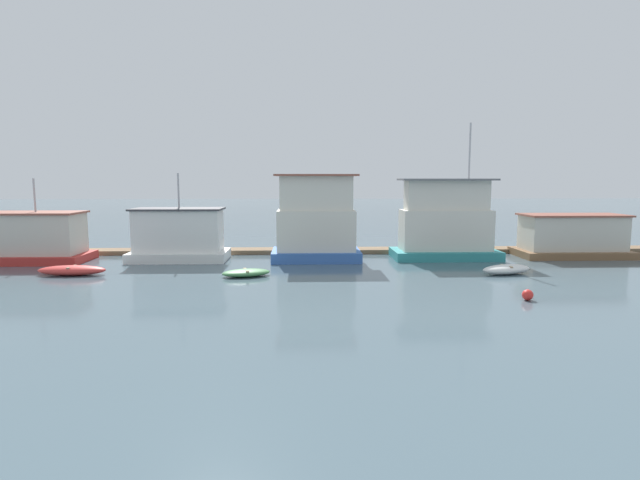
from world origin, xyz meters
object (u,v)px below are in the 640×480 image
dinghy_red (72,270)px  dinghy_green (246,273)px  houseboat_teal (445,224)px  dinghy_white (506,269)px  houseboat_blue (316,221)px  houseboat_brown (572,237)px  buoy_red (528,295)px  houseboat_white (179,236)px  houseboat_red (31,238)px

dinghy_red → dinghy_green: size_ratio=1.28×
houseboat_teal → dinghy_white: bearing=-71.4°
dinghy_red → houseboat_blue: bearing=19.4°
houseboat_teal → houseboat_brown: bearing=3.2°
houseboat_brown → buoy_red: size_ratio=15.38×
dinghy_red → houseboat_teal: bearing=12.9°
houseboat_white → dinghy_red: 6.91m
houseboat_white → dinghy_green: (4.93, -5.56, -1.39)m
dinghy_white → houseboat_red: bearing=169.9°
houseboat_teal → dinghy_red: bearing=-167.1°
houseboat_teal → houseboat_blue: bearing=-178.0°
buoy_red → houseboat_white: bearing=147.4°
houseboat_brown → dinghy_red: bearing=-169.8°
dinghy_white → houseboat_brown: bearing=41.1°
dinghy_red → dinghy_white: dinghy_red is taller
houseboat_brown → dinghy_red: (-30.98, -5.58, -1.09)m
houseboat_red → dinghy_green: houseboat_red is taller
houseboat_teal → houseboat_brown: size_ratio=1.21×
houseboat_teal → houseboat_brown: (8.85, 0.50, -0.91)m
houseboat_white → dinghy_red: houseboat_white is taller
houseboat_red → houseboat_brown: (35.54, 0.98, -0.15)m
houseboat_red → houseboat_white: 9.25m
houseboat_white → houseboat_teal: 17.46m
dinghy_green → buoy_red: 14.14m
dinghy_white → houseboat_white: bearing=164.4°
houseboat_blue → houseboat_teal: houseboat_teal is taller
houseboat_red → dinghy_white: bearing=-10.1°
buoy_red → houseboat_red: bearing=157.7°
dinghy_green → houseboat_red: bearing=159.6°
houseboat_white → buoy_red: houseboat_white is taller
dinghy_white → houseboat_blue: bearing=153.2°
dinghy_red → dinghy_white: 24.02m
houseboat_blue → dinghy_white: bearing=-26.8°
houseboat_red → dinghy_white: (28.57, -5.10, -1.23)m
houseboat_red → houseboat_brown: houseboat_red is taller
dinghy_green → dinghy_white: bearing=0.6°
houseboat_brown → buoy_red: (-8.48, -12.06, -1.12)m
houseboat_white → houseboat_blue: houseboat_white is taller
houseboat_brown → dinghy_green: (-21.37, -6.24, -1.16)m
houseboat_red → dinghy_red: 6.59m
houseboat_teal → dinghy_green: bearing=-155.4°
houseboat_brown → dinghy_green: 22.29m
dinghy_red → buoy_red: bearing=-16.1°
houseboat_brown → dinghy_green: houseboat_brown is taller
houseboat_white → houseboat_brown: bearing=1.5°
houseboat_brown → dinghy_green: size_ratio=2.57×
houseboat_blue → dinghy_red: size_ratio=1.55×
dinghy_white → buoy_red: dinghy_white is taller
houseboat_red → buoy_red: (27.06, -11.08, -1.26)m
houseboat_white → houseboat_blue: bearing=-0.8°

